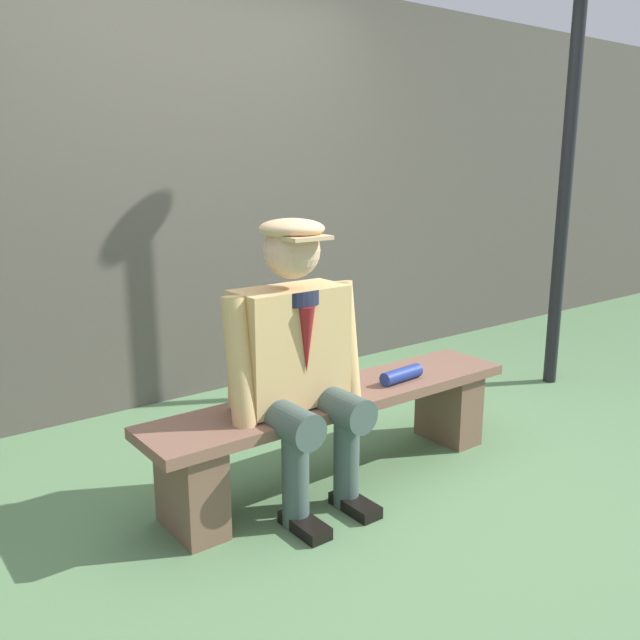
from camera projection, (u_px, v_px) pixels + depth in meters
ground_plane at (338, 478)px, 3.12m from camera, size 30.00×30.00×0.00m
bench at (338, 421)px, 3.05m from camera, size 1.85×0.38×0.42m
seated_man at (297, 354)px, 2.77m from camera, size 0.64×0.53×1.21m
rolled_magazine at (402, 375)px, 3.16m from camera, size 0.24×0.08×0.07m
stadium_wall at (176, 190)px, 4.03m from camera, size 12.00×0.24×2.53m
lamp_post at (576, 60)px, 4.02m from camera, size 0.21×0.21×3.23m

